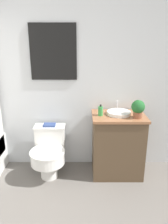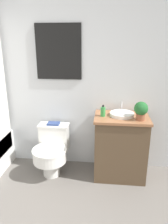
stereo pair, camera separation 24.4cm
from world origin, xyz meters
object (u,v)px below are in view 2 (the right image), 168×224
at_px(soap_bottle, 103,111).
at_px(potted_plant, 141,110).
at_px(book_on_tank, 54,124).
at_px(sink, 122,114).
at_px(toilet, 52,149).

xyz_separation_m(soap_bottle, potted_plant, (0.43, -0.08, 0.06)).
bearing_deg(potted_plant, book_on_tank, 168.76).
xyz_separation_m(sink, potted_plant, (0.20, -0.13, 0.10)).
distance_m(sink, soap_bottle, 0.23).
bearing_deg(potted_plant, sink, 147.71).
relative_size(soap_bottle, potted_plant, 0.64).
bearing_deg(potted_plant, soap_bottle, 168.85).
bearing_deg(soap_bottle, book_on_tank, 168.69).
height_order(toilet, soap_bottle, soap_bottle).
bearing_deg(sink, potted_plant, -32.29).
relative_size(sink, potted_plant, 1.52).
bearing_deg(book_on_tank, soap_bottle, -11.31).
xyz_separation_m(toilet, sink, (0.87, 0.06, 0.49)).
distance_m(soap_bottle, potted_plant, 0.44).
bearing_deg(toilet, potted_plant, -3.40).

